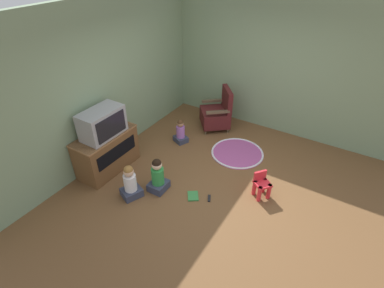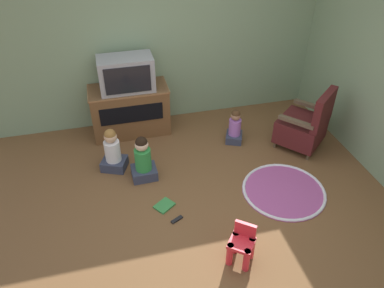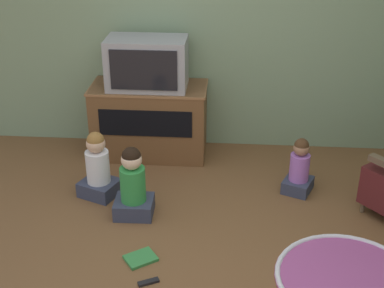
{
  "view_description": "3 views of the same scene",
  "coord_description": "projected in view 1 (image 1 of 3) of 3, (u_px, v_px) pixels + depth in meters",
  "views": [
    {
      "loc": [
        -3.53,
        -1.74,
        3.54
      ],
      "look_at": [
        -0.05,
        0.43,
        0.72
      ],
      "focal_mm": 28.0,
      "sensor_mm": 36.0,
      "label": 1
    },
    {
      "loc": [
        -0.93,
        -3.02,
        3.25
      ],
      "look_at": [
        -0.07,
        0.37,
        0.7
      ],
      "focal_mm": 35.0,
      "sensor_mm": 36.0,
      "label": 2
    },
    {
      "loc": [
        0.16,
        -3.0,
        2.54
      ],
      "look_at": [
        -0.1,
        0.38,
        0.87
      ],
      "focal_mm": 50.0,
      "sensor_mm": 36.0,
      "label": 3
    }
  ],
  "objects": [
    {
      "name": "child_watching_right",
      "position": [
        158.0,
        177.0,
        4.97
      ],
      "size": [
        0.33,
        0.29,
        0.63
      ],
      "rotation": [
        0.0,
        0.0,
        0.02
      ],
      "color": "#33384C",
      "rests_on": "ground_plane"
    },
    {
      "name": "play_mat",
      "position": [
        237.0,
        153.0,
        5.97
      ],
      "size": [
        1.04,
        1.04,
        0.04
      ],
      "color": "#A54C8C",
      "rests_on": "ground_plane"
    },
    {
      "name": "remote_control",
      "position": [
        209.0,
        198.0,
        4.93
      ],
      "size": [
        0.15,
        0.11,
        0.02
      ],
      "rotation": [
        0.0,
        0.0,
        0.47
      ],
      "color": "black",
      "rests_on": "ground_plane"
    },
    {
      "name": "book",
      "position": [
        193.0,
        196.0,
        4.97
      ],
      "size": [
        0.28,
        0.27,
        0.02
      ],
      "rotation": [
        0.0,
        0.0,
        0.62
      ],
      "color": "#337F3D",
      "rests_on": "ground_plane"
    },
    {
      "name": "child_watching_center",
      "position": [
        181.0,
        132.0,
        6.2
      ],
      "size": [
        0.32,
        0.34,
        0.52
      ],
      "rotation": [
        0.0,
        0.0,
        1.17
      ],
      "color": "#33384C",
      "rests_on": "ground_plane"
    },
    {
      "name": "yellow_kid_chair",
      "position": [
        262.0,
        186.0,
        4.89
      ],
      "size": [
        0.34,
        0.33,
        0.45
      ],
      "rotation": [
        0.0,
        0.0,
        -0.67
      ],
      "color": "red",
      "rests_on": "ground_plane"
    },
    {
      "name": "television",
      "position": [
        102.0,
        123.0,
        5.03
      ],
      "size": [
        0.76,
        0.43,
        0.48
      ],
      "color": "#939399",
      "rests_on": "tv_cabinet"
    },
    {
      "name": "ground_plane",
      "position": [
        214.0,
        184.0,
        5.24
      ],
      "size": [
        30.0,
        30.0,
        0.0
      ],
      "primitive_type": "plane",
      "color": "brown"
    },
    {
      "name": "black_armchair",
      "position": [
        217.0,
        114.0,
        6.6
      ],
      "size": [
        0.84,
        0.84,
        0.93
      ],
      "rotation": [
        0.0,
        0.0,
        3.84
      ],
      "color": "brown",
      "rests_on": "ground_plane"
    },
    {
      "name": "wall_right",
      "position": [
        290.0,
        68.0,
        5.93
      ],
      "size": [
        0.12,
        5.28,
        2.84
      ],
      "color": "gray",
      "rests_on": "ground_plane"
    },
    {
      "name": "tv_cabinet",
      "position": [
        107.0,
        151.0,
        5.39
      ],
      "size": [
        1.14,
        0.55,
        0.73
      ],
      "color": "brown",
      "rests_on": "ground_plane"
    },
    {
      "name": "wall_back",
      "position": [
        98.0,
        86.0,
        5.2
      ],
      "size": [
        5.43,
        0.12,
        2.84
      ],
      "color": "gray",
      "rests_on": "ground_plane"
    },
    {
      "name": "child_watching_left",
      "position": [
        130.0,
        183.0,
        4.85
      ],
      "size": [
        0.4,
        0.37,
        0.62
      ],
      "rotation": [
        0.0,
        0.0,
        -0.39
      ],
      "color": "#33384C",
      "rests_on": "ground_plane"
    }
  ]
}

